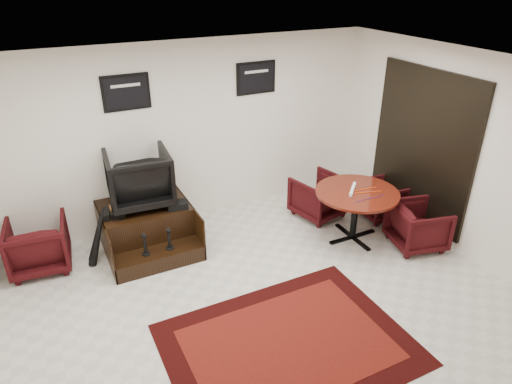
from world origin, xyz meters
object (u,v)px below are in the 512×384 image
Objects in this scene: table_chair_window at (382,198)px; shine_chair at (139,176)px; table_chair_corner at (418,224)px; armchair_side at (38,243)px; table_chair_back at (319,194)px; shine_podium at (147,228)px; meeting_table at (357,197)px.

shine_chair is at bearing 78.78° from table_chair_window.
shine_chair is 4.06m from table_chair_corner.
armchair_side is 1.03× the size of table_chair_back.
table_chair_window is at bearing 139.06° from table_chair_back.
table_chair_window is 0.91× the size of table_chair_corner.
table_chair_back reaches higher than shine_podium.
table_chair_corner is (0.70, -0.58, -0.33)m from meeting_table.
table_chair_back is (4.18, -0.46, -0.01)m from armchair_side.
table_chair_back reaches higher than table_chair_corner.
armchair_side is 0.64× the size of meeting_table.
shine_podium is 2.76m from table_chair_back.
meeting_table is at bearing 116.91° from table_chair_window.
table_chair_window is (0.83, 0.36, -0.36)m from meeting_table.
shine_chair reaches higher than shine_podium.
armchair_side is 4.20m from table_chair_back.
shine_podium is 1.70× the size of table_chair_back.
meeting_table is 0.90m from table_chair_back.
armchair_side reaches higher than table_chair_window.
shine_podium is 1.46× the size of shine_chair.
meeting_table is at bearing 159.63° from shine_chair.
table_chair_window is at bearing 169.94° from shine_chair.
meeting_table is at bearing -22.64° from shine_podium.
meeting_table reaches higher than shine_podium.
table_chair_corner is (0.78, -1.42, -0.01)m from table_chair_back.
table_chair_window reaches higher than shine_podium.
table_chair_back is (2.74, -0.34, 0.08)m from shine_podium.
table_chair_back is at bearing 65.45° from table_chair_window.
shine_chair is at bearing -173.83° from armchair_side.
shine_chair is at bearing 155.05° from meeting_table.
shine_chair reaches higher than table_chair_corner.
table_chair_corner is at bearing 175.87° from table_chair_window.
armchair_side is at bearing 82.94° from table_chair_window.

